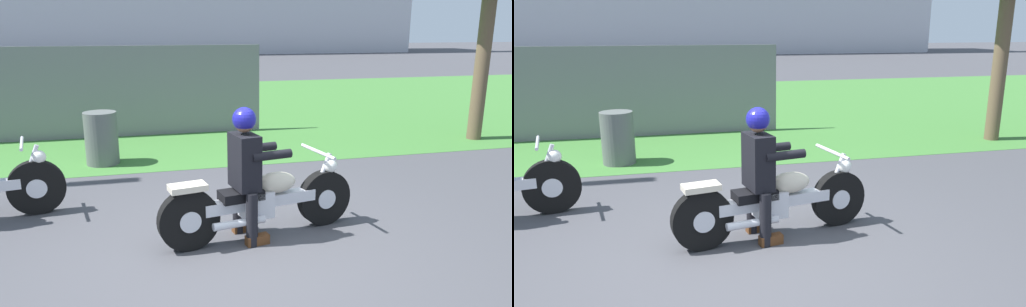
# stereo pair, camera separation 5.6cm
# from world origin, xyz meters

# --- Properties ---
(ground) EXTENTS (120.00, 120.00, 0.00)m
(ground) POSITION_xyz_m (0.00, 0.00, 0.00)
(ground) COLOR #424247
(grass_verge) EXTENTS (60.00, 12.00, 0.01)m
(grass_verge) POSITION_xyz_m (0.00, 9.11, 0.00)
(grass_verge) COLOR #3D7533
(grass_verge) RESTS_ON ground
(motorcycle_lead) EXTENTS (2.16, 0.73, 0.87)m
(motorcycle_lead) POSITION_xyz_m (0.32, 0.49, 0.38)
(motorcycle_lead) COLOR black
(motorcycle_lead) RESTS_ON ground
(rider_lead) EXTENTS (0.61, 0.53, 1.39)m
(rider_lead) POSITION_xyz_m (0.16, 0.46, 0.81)
(rider_lead) COLOR black
(rider_lead) RESTS_ON ground
(trash_can) EXTENTS (0.52, 0.52, 0.85)m
(trash_can) POSITION_xyz_m (-1.46, 3.80, 0.42)
(trash_can) COLOR #595E5B
(trash_can) RESTS_ON ground
(fence_segment) EXTENTS (7.00, 0.06, 1.80)m
(fence_segment) POSITION_xyz_m (-1.84, 5.83, 0.90)
(fence_segment) COLOR slate
(fence_segment) RESTS_ON ground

